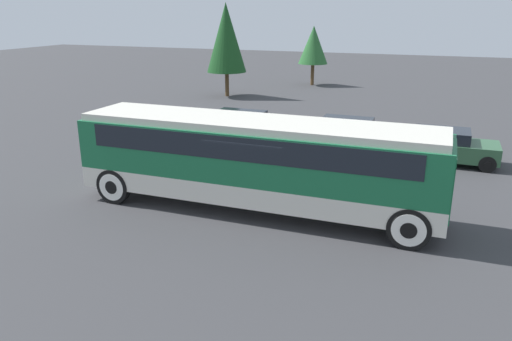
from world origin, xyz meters
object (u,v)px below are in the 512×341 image
parked_car_near (349,134)px  parked_car_mid (444,146)px  parked_car_far (242,126)px  tour_bus (259,156)px

parked_car_near → parked_car_mid: (4.12, -0.75, 0.01)m
parked_car_far → tour_bus: bearing=-64.3°
tour_bus → parked_car_near: tour_bus is taller
parked_car_far → parked_car_mid: bearing=-3.2°
tour_bus → parked_car_mid: (5.38, 7.60, -1.08)m
parked_car_mid → parked_car_far: 9.31m
parked_car_near → parked_car_far: bearing=-177.5°
parked_car_near → parked_car_mid: size_ratio=1.06×
parked_car_mid → tour_bus: bearing=-125.3°
parked_car_mid → parked_car_far: (-9.29, 0.52, -0.01)m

